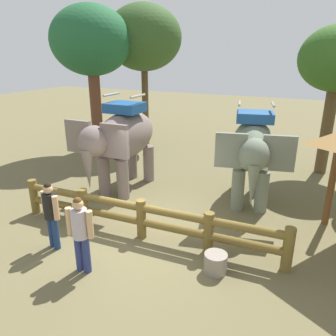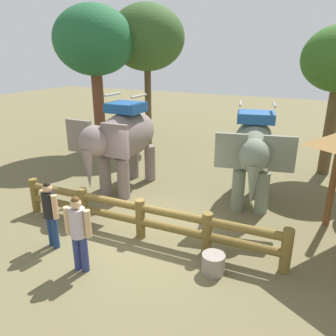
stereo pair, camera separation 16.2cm
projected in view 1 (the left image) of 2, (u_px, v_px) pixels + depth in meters
ground_plane at (144, 235)px, 8.51m from camera, size 60.00×60.00×0.00m
log_fence at (141, 216)px, 8.22m from camera, size 7.29×0.60×1.05m
elephant_near_left at (122, 139)px, 10.77m from camera, size 2.16×3.77×3.25m
elephant_center at (252, 149)px, 9.86m from camera, size 2.31×3.72×3.12m
tourist_woman_in_black at (80, 230)px, 6.80m from camera, size 0.62×0.39×1.76m
tourist_man_in_blue at (51, 211)px, 7.67m from camera, size 0.59×0.39×1.70m
tree_far_left at (91, 42)px, 14.21m from camera, size 3.54×3.54×6.52m
tree_deep_back at (144, 38)px, 15.40m from camera, size 3.61×3.61×6.72m
feed_bucket at (216, 263)px, 7.03m from camera, size 0.50×0.50×0.44m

